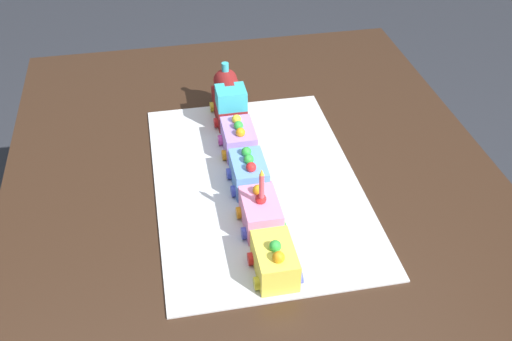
{
  "coord_description": "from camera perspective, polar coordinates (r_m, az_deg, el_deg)",
  "views": [
    {
      "loc": [
        0.84,
        -0.18,
        1.49
      ],
      "look_at": [
        -0.06,
        -0.0,
        0.77
      ],
      "focal_mm": 41.73,
      "sensor_mm": 36.0,
      "label": 1
    }
  ],
  "objects": [
    {
      "name": "cake_board",
      "position": [
        1.18,
        0.0,
        -1.22
      ],
      "size": [
        0.6,
        0.4,
        0.0
      ],
      "primitive_type": "cube",
      "color": "silver",
      "rests_on": "dining_table"
    },
    {
      "name": "cake_car_caboose_lavender",
      "position": [
        1.25,
        -1.67,
        3.08
      ],
      "size": [
        0.1,
        0.08,
        0.07
      ],
      "color": "#AD84E0",
      "rests_on": "cake_board"
    },
    {
      "name": "cake_car_tanker_lemon",
      "position": [
        0.99,
        1.82,
        -8.63
      ],
      "size": [
        0.1,
        0.08,
        0.07
      ],
      "color": "#F4E04C",
      "rests_on": "cake_board"
    },
    {
      "name": "cake_car_hopper_bubblegum",
      "position": [
        1.07,
        0.45,
        -4.07
      ],
      "size": [
        0.1,
        0.08,
        0.07
      ],
      "color": "pink",
      "rests_on": "cake_board"
    },
    {
      "name": "cake_locomotive",
      "position": [
        1.35,
        -2.6,
        6.78
      ],
      "size": [
        0.14,
        0.08,
        0.12
      ],
      "color": "maroon",
      "rests_on": "cake_board"
    },
    {
      "name": "dining_table",
      "position": [
        1.21,
        0.58,
        -6.9
      ],
      "size": [
        1.4,
        1.0,
        0.74
      ],
      "color": "#382316",
      "rests_on": "ground"
    },
    {
      "name": "birthday_candle",
      "position": [
        1.02,
        0.55,
        -1.29
      ],
      "size": [
        0.01,
        0.01,
        0.06
      ],
      "color": "#F24C59",
      "rests_on": "cake_car_hopper_bubblegum"
    },
    {
      "name": "cake_car_flatbed_sky_blue",
      "position": [
        1.16,
        -0.69,
        -0.21
      ],
      "size": [
        0.1,
        0.08,
        0.07
      ],
      "color": "#669EEA",
      "rests_on": "cake_board"
    }
  ]
}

